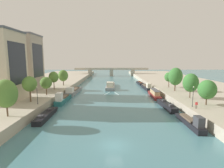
% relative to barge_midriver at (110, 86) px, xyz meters
% --- Properties ---
extents(ground_plane, '(400.00, 400.00, 0.00)m').
position_rel_barge_midriver_xyz_m(ground_plane, '(0.65, -52.88, -1.03)').
color(ground_plane, teal).
extents(quay_left, '(36.00, 170.00, 2.11)m').
position_rel_barge_midriver_xyz_m(quay_left, '(-34.32, 2.12, 0.03)').
color(quay_left, '#B2A893').
rests_on(quay_left, ground).
extents(quay_right, '(36.00, 170.00, 2.11)m').
position_rel_barge_midriver_xyz_m(quay_right, '(35.61, 2.12, 0.03)').
color(quay_right, '#B2A893').
rests_on(quay_right, ground).
extents(barge_midriver, '(4.40, 19.64, 3.45)m').
position_rel_barge_midriver_xyz_m(barge_midriver, '(0.00, 0.00, 0.00)').
color(barge_midriver, gray).
rests_on(barge_midriver, ground).
extents(wake_behind_barge, '(5.60, 5.98, 0.03)m').
position_rel_barge_midriver_xyz_m(wake_behind_barge, '(0.54, -12.81, -1.01)').
color(wake_behind_barge, silver).
rests_on(wake_behind_barge, ground).
extents(moored_boat_left_downstream, '(2.08, 11.44, 2.20)m').
position_rel_barge_midriver_xyz_m(moored_boat_left_downstream, '(-14.25, -40.32, -0.45)').
color(moored_boat_left_downstream, black).
rests_on(moored_boat_left_downstream, ground).
extents(moored_boat_left_lone, '(2.39, 11.54, 3.54)m').
position_rel_barge_midriver_xyz_m(moored_boat_left_lone, '(-14.39, -26.68, 0.01)').
color(moored_boat_left_lone, '#23666B').
rests_on(moored_boat_left_lone, ground).
extents(moored_boat_left_second, '(3.67, 16.26, 2.99)m').
position_rel_barge_midriver_xyz_m(moored_boat_left_second, '(-14.45, -12.06, -0.11)').
color(moored_boat_left_second, gray).
rests_on(moored_boat_left_second, ground).
extents(moored_boat_right_lone, '(1.74, 10.47, 2.91)m').
position_rel_barge_midriver_xyz_m(moored_boat_right_lone, '(15.65, -45.45, -0.18)').
color(moored_boat_right_lone, black).
rests_on(moored_boat_right_lone, ground).
extents(moored_boat_right_upstream, '(2.29, 11.48, 2.44)m').
position_rel_barge_midriver_xyz_m(moored_boat_right_upstream, '(15.08, -32.87, -0.33)').
color(moored_boat_right_upstream, black).
rests_on(moored_boat_right_upstream, ground).
extents(moored_boat_right_gap_after, '(2.70, 13.20, 2.57)m').
position_rel_barge_midriver_xyz_m(moored_boat_right_gap_after, '(15.38, -18.93, 0.04)').
color(moored_boat_right_gap_after, maroon).
rests_on(moored_boat_right_gap_after, ground).
extents(moored_boat_right_midway, '(2.57, 13.21, 3.21)m').
position_rel_barge_midriver_xyz_m(moored_boat_right_midway, '(15.77, -3.68, -0.05)').
color(moored_boat_right_midway, black).
rests_on(moored_boat_right_midway, ground).
extents(moored_boat_right_end, '(2.23, 11.83, 2.18)m').
position_rel_barge_midriver_xyz_m(moored_boat_right_end, '(15.52, 11.91, -0.46)').
color(moored_boat_right_end, black).
rests_on(moored_boat_right_end, ground).
extents(tree_left_past_mid, '(4.14, 4.14, 7.09)m').
position_rel_barge_midriver_xyz_m(tree_left_past_mid, '(-19.53, -45.56, 5.49)').
color(tree_left_past_mid, brown).
rests_on(tree_left_past_mid, quay_left).
extents(tree_left_second, '(3.55, 3.55, 6.58)m').
position_rel_barge_midriver_xyz_m(tree_left_second, '(-20.44, -34.18, 5.68)').
color(tree_left_second, brown).
rests_on(tree_left_second, quay_left).
extents(tree_left_midway, '(3.47, 3.47, 5.57)m').
position_rel_barge_midriver_xyz_m(tree_left_midway, '(-19.53, -25.68, 4.83)').
color(tree_left_midway, brown).
rests_on(tree_left_midway, quay_left).
extents(tree_left_by_lamp, '(3.42, 3.42, 6.51)m').
position_rel_barge_midriver_xyz_m(tree_left_by_lamp, '(-20.39, -16.10, 5.61)').
color(tree_left_by_lamp, brown).
rests_on(tree_left_by_lamp, quay_left).
extents(tree_left_far, '(4.09, 4.09, 6.52)m').
position_rel_barge_midriver_xyz_m(tree_left_far, '(-19.88, -5.77, 5.21)').
color(tree_left_far, brown).
rests_on(tree_left_far, quay_left).
extents(tree_right_third, '(4.13, 4.13, 6.01)m').
position_rel_barge_midriver_xyz_m(tree_right_third, '(22.86, -37.65, 4.81)').
color(tree_right_third, brown).
rests_on(tree_right_third, quay_right).
extents(tree_right_distant, '(4.22, 4.22, 6.95)m').
position_rel_barge_midriver_xyz_m(tree_right_distant, '(22.42, -30.15, 5.44)').
color(tree_right_distant, brown).
rests_on(tree_right_distant, quay_right).
extents(tree_right_past_mid, '(4.69, 4.69, 8.04)m').
position_rel_barge_midriver_xyz_m(tree_right_past_mid, '(22.32, -19.11, 6.10)').
color(tree_right_past_mid, brown).
rests_on(tree_right_past_mid, quay_right).
extents(tree_right_nearest, '(3.56, 3.56, 5.90)m').
position_rel_barge_midriver_xyz_m(tree_right_nearest, '(22.82, -11.36, 5.15)').
color(tree_right_nearest, brown).
rests_on(tree_right_nearest, quay_right).
extents(lamppost_left_bank, '(0.28, 0.28, 4.33)m').
position_rel_barge_midriver_xyz_m(lamppost_left_bank, '(-17.61, -36.62, 3.47)').
color(lamppost_left_bank, black).
rests_on(lamppost_left_bank, quay_left).
extents(lamppost_right_bank, '(0.28, 0.28, 4.71)m').
position_rel_barge_midriver_xyz_m(lamppost_right_bank, '(18.93, -39.03, 3.67)').
color(lamppost_right_bank, black).
rests_on(lamppost_right_bank, quay_right).
extents(building_left_tall, '(11.15, 10.45, 19.43)m').
position_rel_barge_midriver_xyz_m(building_left_tall, '(-30.69, -16.72, 10.81)').
color(building_left_tall, '#A89989').
rests_on(building_left_tall, quay_left).
extents(bridge_far, '(57.93, 4.40, 6.50)m').
position_rel_barge_midriver_xyz_m(bridge_far, '(0.65, 58.27, 3.08)').
color(bridge_far, '#ADA899').
rests_on(bridge_far, ground).
extents(person_on_quay, '(0.49, 0.32, 1.62)m').
position_rel_barge_midriver_xyz_m(person_on_quay, '(19.01, -40.65, 2.01)').
color(person_on_quay, '#473D33').
rests_on(person_on_quay, quay_right).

